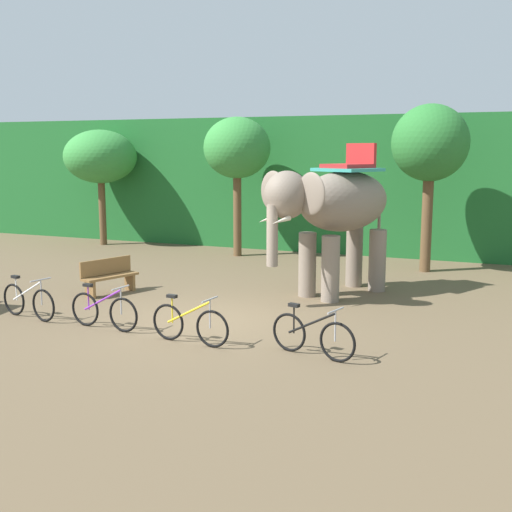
# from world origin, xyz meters

# --- Properties ---
(ground_plane) EXTENTS (80.00, 80.00, 0.00)m
(ground_plane) POSITION_xyz_m (0.00, 0.00, 0.00)
(ground_plane) COLOR brown
(foliage_hedge) EXTENTS (36.00, 6.00, 4.78)m
(foliage_hedge) POSITION_xyz_m (0.00, 12.69, 2.39)
(foliage_hedge) COLOR #1E6028
(foliage_hedge) RESTS_ON ground
(tree_far_right) EXTENTS (2.73, 2.73, 4.37)m
(tree_far_right) POSITION_xyz_m (-8.76, 8.50, 3.34)
(tree_far_right) COLOR brown
(tree_far_right) RESTS_ON ground
(tree_center) EXTENTS (2.26, 2.26, 4.71)m
(tree_center) POSITION_xyz_m (-2.89, 8.06, 3.64)
(tree_center) COLOR brown
(tree_center) RESTS_ON ground
(tree_center_right) EXTENTS (2.24, 2.24, 4.94)m
(tree_center_right) POSITION_xyz_m (3.50, 7.57, 3.76)
(tree_center_right) COLOR brown
(tree_center_right) RESTS_ON ground
(elephant) EXTENTS (3.05, 4.14, 3.78)m
(elephant) POSITION_xyz_m (1.84, 3.41, 2.20)
(elephant) COLOR gray
(elephant) RESTS_ON ground
(bike_white) EXTENTS (1.69, 0.54, 0.92)m
(bike_white) POSITION_xyz_m (-3.66, -1.29, 0.39)
(bike_white) COLOR black
(bike_white) RESTS_ON ground
(bike_purple) EXTENTS (1.71, 0.52, 0.92)m
(bike_purple) POSITION_xyz_m (-1.65, -1.36, 0.39)
(bike_purple) COLOR black
(bike_purple) RESTS_ON ground
(bike_yellow) EXTENTS (1.71, 0.52, 0.92)m
(bike_yellow) POSITION_xyz_m (0.44, -1.58, 0.39)
(bike_yellow) COLOR black
(bike_yellow) RESTS_ON ground
(bike_black) EXTENTS (1.67, 0.60, 0.92)m
(bike_black) POSITION_xyz_m (2.81, -1.43, 0.39)
(bike_black) COLOR black
(bike_black) RESTS_ON ground
(wooden_bench) EXTENTS (0.89, 1.55, 0.89)m
(wooden_bench) POSITION_xyz_m (-3.49, 1.41, 0.48)
(wooden_bench) COLOR brown
(wooden_bench) RESTS_ON ground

